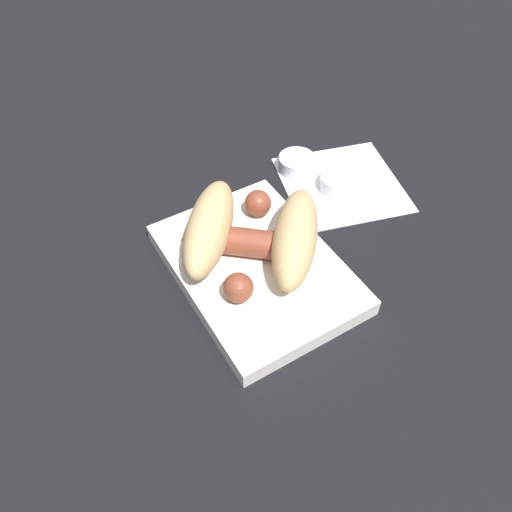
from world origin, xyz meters
TOP-DOWN VIEW (x-y plane):
  - ground_plane at (0.00, 0.00)m, footprint 3.00×3.00m
  - food_tray at (0.00, 0.00)m, footprint 0.23×0.17m
  - bread_roll at (-0.02, 0.01)m, footprint 0.21×0.21m
  - sausage at (-0.02, 0.00)m, footprint 0.13×0.12m
  - pickled_veggies at (-0.07, -0.04)m, footprint 0.07×0.07m
  - napkin at (-0.08, 0.18)m, footprint 0.19×0.19m
  - condiment_cup_near at (-0.07, 0.17)m, footprint 0.05×0.05m
  - condiment_cup_far at (-0.13, 0.15)m, footprint 0.05×0.05m

SIDE VIEW (x-z plane):
  - ground_plane at x=0.00m, z-range 0.00..0.00m
  - napkin at x=-0.08m, z-range 0.00..0.00m
  - condiment_cup_near at x=-0.07m, z-range 0.00..0.02m
  - condiment_cup_far at x=-0.13m, z-range 0.00..0.02m
  - food_tray at x=0.00m, z-range 0.00..0.02m
  - pickled_veggies at x=-0.07m, z-range 0.02..0.03m
  - sausage at x=-0.02m, z-range 0.02..0.05m
  - bread_roll at x=-0.02m, z-range 0.02..0.08m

